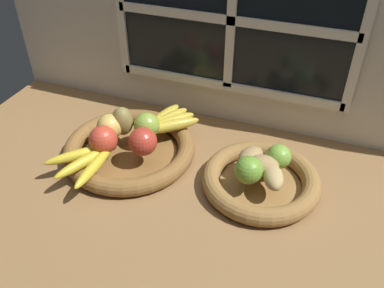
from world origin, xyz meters
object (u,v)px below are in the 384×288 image
(banana_bunch_back, at_px, (167,122))
(potato_large, at_px, (263,165))
(apple_red_right, at_px, (143,141))
(lime_far, at_px, (279,157))
(fruit_bowl_right, at_px, (261,180))
(potato_oblong, at_px, (251,156))
(lime_near, at_px, (249,170))
(apple_red_front, at_px, (103,140))
(pear_brown, at_px, (122,121))
(banana_bunch_front, at_px, (87,160))
(potato_small, at_px, (273,178))
(apple_golden_left, at_px, (110,127))
(fruit_bowl_left, at_px, (130,149))
(apple_green_back, at_px, (147,125))
(potato_back, at_px, (275,157))

(banana_bunch_back, relative_size, potato_large, 2.20)
(apple_red_right, height_order, lime_far, apple_red_right)
(fruit_bowl_right, xyz_separation_m, banana_bunch_back, (-0.29, 0.10, 0.04))
(potato_oblong, distance_m, lime_near, 0.07)
(lime_far, bearing_deg, apple_red_front, -167.46)
(apple_red_right, bearing_deg, pear_brown, 147.59)
(pear_brown, bearing_deg, banana_bunch_front, -98.93)
(potato_small, relative_size, lime_far, 1.34)
(banana_bunch_front, height_order, potato_oblong, potato_oblong)
(apple_golden_left, height_order, potato_small, apple_golden_left)
(fruit_bowl_left, xyz_separation_m, apple_green_back, (0.04, 0.04, 0.06))
(fruit_bowl_right, height_order, potato_small, potato_small)
(pear_brown, bearing_deg, lime_near, -10.48)
(lime_near, bearing_deg, apple_red_front, -177.21)
(banana_bunch_front, distance_m, potato_oblong, 0.40)
(fruit_bowl_left, height_order, apple_red_right, apple_red_right)
(apple_golden_left, bearing_deg, potato_small, -4.33)
(pear_brown, height_order, banana_bunch_front, pear_brown)
(banana_bunch_front, bearing_deg, banana_bunch_back, 61.17)
(apple_red_front, distance_m, apple_green_back, 0.12)
(apple_red_right, xyz_separation_m, potato_back, (0.32, 0.07, -0.01))
(banana_bunch_back, bearing_deg, apple_red_right, -94.14)
(banana_bunch_front, relative_size, banana_bunch_back, 1.07)
(apple_green_back, bearing_deg, pear_brown, -168.45)
(pear_brown, distance_m, lime_far, 0.41)
(fruit_bowl_left, distance_m, apple_green_back, 0.08)
(potato_small, relative_size, potato_large, 1.06)
(potato_large, relative_size, potato_back, 1.21)
(banana_bunch_back, bearing_deg, potato_oblong, -15.94)
(banana_bunch_front, bearing_deg, potato_oblong, 21.20)
(lime_near, height_order, lime_far, lime_near)
(apple_golden_left, height_order, lime_near, apple_golden_left)
(banana_bunch_front, relative_size, potato_back, 2.85)
(apple_golden_left, relative_size, potato_large, 0.89)
(apple_green_back, height_order, apple_golden_left, same)
(potato_small, height_order, potato_large, potato_large)
(apple_red_right, relative_size, pear_brown, 0.89)
(fruit_bowl_right, distance_m, apple_green_back, 0.33)
(potato_oblong, bearing_deg, fruit_bowl_left, -175.08)
(apple_golden_left, distance_m, banana_bunch_front, 0.12)
(lime_far, bearing_deg, fruit_bowl_right, -127.87)
(apple_red_front, relative_size, banana_bunch_back, 0.43)
(potato_back, bearing_deg, potato_small, -81.03)
(potato_small, bearing_deg, banana_bunch_back, 157.68)
(fruit_bowl_right, relative_size, pear_brown, 3.51)
(potato_small, bearing_deg, fruit_bowl_left, 175.35)
(potato_oblong, bearing_deg, pear_brown, 179.88)
(apple_green_back, xyz_separation_m, lime_far, (0.35, -0.00, -0.00))
(apple_green_back, xyz_separation_m, apple_golden_left, (-0.09, -0.04, -0.00))
(fruit_bowl_right, distance_m, apple_red_front, 0.40)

